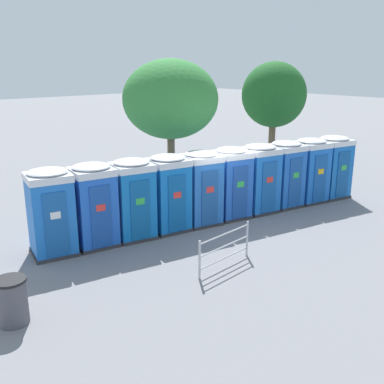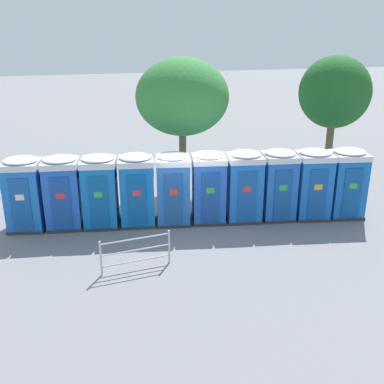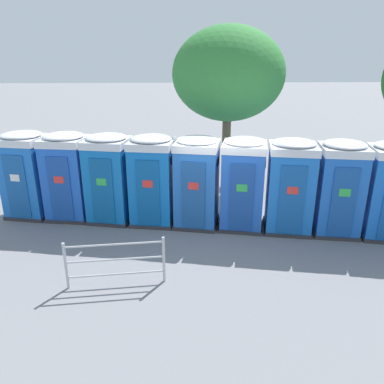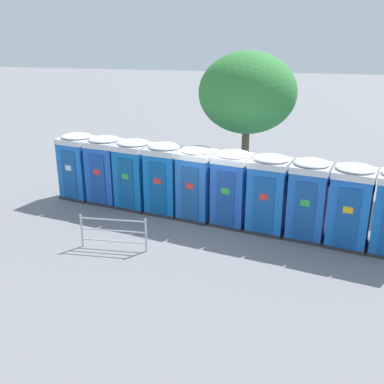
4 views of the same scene
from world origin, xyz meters
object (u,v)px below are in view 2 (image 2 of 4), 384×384
portapotty_8 (313,184)px  street_tree_0 (182,97)px  portapotty_9 (346,183)px  event_barrier (136,251)px  portapotty_7 (278,184)px  portapotty_4 (173,188)px  portapotty_3 (137,189)px  portapotty_6 (244,186)px  portapotty_2 (100,191)px  portapotty_5 (209,187)px  portapotty_0 (25,193)px  portapotty_1 (63,192)px  street_tree_1 (335,93)px

portapotty_8 → street_tree_0: street_tree_0 is taller
portapotty_9 → street_tree_0: bearing=139.2°
street_tree_0 → event_barrier: size_ratio=2.70×
portapotty_7 → event_barrier: bearing=-157.5°
portapotty_4 → street_tree_0: street_tree_0 is taller
portapotty_3 → portapotty_7: bearing=-10.3°
portapotty_3 → portapotty_6: (3.72, -0.69, -0.00)m
portapotty_2 → portapotty_5: same height
portapotty_7 → street_tree_0: bearing=123.6°
portapotty_0 → event_barrier: (3.11, -3.90, -0.72)m
portapotty_0 → portapotty_9: size_ratio=1.00×
portapotty_1 → portapotty_8: (8.68, -1.64, -0.00)m
portapotty_0 → portapotty_7: size_ratio=1.00×
portapotty_9 → portapotty_2: bearing=169.4°
portapotty_8 → portapotty_9: bearing=-10.9°
portapotty_6 → street_tree_1: 8.28m
portapotty_2 → portapotty_3: (1.24, -0.22, -0.00)m
portapotty_6 → portapotty_9: bearing=-11.1°
portapotty_0 → portapotty_4: bearing=-10.5°
portapotty_8 → street_tree_0: size_ratio=0.46×
portapotty_2 → street_tree_1: size_ratio=0.47×
portapotty_7 → portapotty_0: bearing=169.7°
portapotty_4 → portapotty_7: (3.73, -0.67, 0.00)m
portapotty_1 → event_barrier: size_ratio=1.24×
portapotty_5 → portapotty_9: (4.96, -0.97, -0.00)m
portapotty_0 → portapotty_3: same height
portapotty_5 → portapotty_7: 2.53m
portapotty_9 → street_tree_1: street_tree_1 is taller
portapotty_1 → event_barrier: (1.86, -3.68, -0.72)m
portapotty_0 → portapotty_1: size_ratio=1.00×
portapotty_4 → portapotty_8: size_ratio=1.00×
portapotty_4 → portapotty_5: same height
portapotty_5 → street_tree_0: size_ratio=0.46×
portapotty_1 → portapotty_5: same height
portapotty_6 → portapotty_9: 3.79m
portapotty_7 → portapotty_8: (1.23, -0.27, -0.00)m
portapotty_3 → portapotty_9: size_ratio=1.00×
portapotty_1 → street_tree_1: 13.32m
portapotty_3 → portapotty_4: (1.24, -0.23, 0.00)m
portapotty_7 → portapotty_3: bearing=169.7°
portapotty_5 → portapotty_7: size_ratio=1.00×
portapotty_2 → event_barrier: size_ratio=1.24×
portapotty_2 → street_tree_0: size_ratio=0.46×
street_tree_1 → event_barrier: bearing=-146.4°
portapotty_5 → portapotty_2: bearing=170.0°
portapotty_7 → street_tree_0: (-2.52, 3.80, 2.70)m
portapotty_9 → portapotty_3: bearing=169.2°
portapotty_0 → portapotty_4: (4.97, -0.92, 0.00)m
portapotty_2 → portapotty_7: (6.21, -1.12, 0.00)m
portapotty_0 → event_barrier: 5.04m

